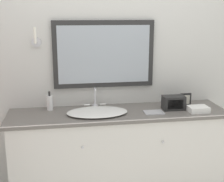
% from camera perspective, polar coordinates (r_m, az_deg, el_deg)
% --- Properties ---
extents(wall_back, '(8.00, 0.18, 2.55)m').
position_cam_1_polar(wall_back, '(3.05, 0.21, 5.10)').
color(wall_back, silver).
rests_on(wall_back, ground_plane).
extents(vanity_counter, '(2.01, 0.52, 0.87)m').
position_cam_1_polar(vanity_counter, '(3.03, 1.13, -11.67)').
color(vanity_counter, silver).
rests_on(vanity_counter, ground_plane).
extents(sink_basin, '(0.55, 0.39, 0.20)m').
position_cam_1_polar(sink_basin, '(2.81, -2.72, -3.78)').
color(sink_basin, white).
rests_on(sink_basin, vanity_counter).
extents(soap_bottle, '(0.06, 0.06, 0.18)m').
position_cam_1_polar(soap_bottle, '(2.96, -11.31, -2.08)').
color(soap_bottle, white).
rests_on(soap_bottle, vanity_counter).
extents(appliance_box, '(0.21, 0.11, 0.13)m').
position_cam_1_polar(appliance_box, '(2.97, 11.19, -2.12)').
color(appliance_box, black).
rests_on(appliance_box, vanity_counter).
extents(picture_frame, '(0.11, 0.01, 0.12)m').
position_cam_1_polar(picture_frame, '(3.12, 13.32, -1.51)').
color(picture_frame, black).
rests_on(picture_frame, vanity_counter).
extents(hand_towel_near_sink, '(0.18, 0.14, 0.05)m').
position_cam_1_polar(hand_towel_near_sink, '(2.97, 15.47, -3.20)').
color(hand_towel_near_sink, white).
rests_on(hand_towel_near_sink, vanity_counter).
extents(metal_tray, '(0.18, 0.13, 0.01)m').
position_cam_1_polar(metal_tray, '(2.86, 7.64, -3.89)').
color(metal_tray, '#ADADB2').
rests_on(metal_tray, vanity_counter).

